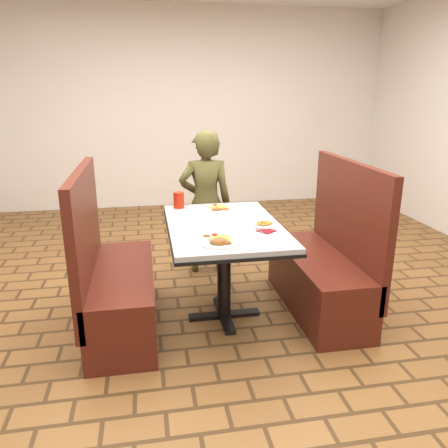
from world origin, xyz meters
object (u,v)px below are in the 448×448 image
at_px(far_dinner_plate, 219,208).
at_px(plantain_plate, 264,224).
at_px(red_tumbler, 179,200).
at_px(booth_bench_left, 115,286).
at_px(booth_bench_right, 324,270).
at_px(near_dinner_plate, 219,239).
at_px(diner_person, 206,203).
at_px(dining_table, 224,237).

height_order(far_dinner_plate, plantain_plate, far_dinner_plate).
distance_m(far_dinner_plate, red_tumbler, 0.34).
bearing_deg(booth_bench_left, far_dinner_plate, 24.51).
bearing_deg(booth_bench_right, near_dinner_plate, -156.19).
height_order(booth_bench_left, plantain_plate, booth_bench_left).
bearing_deg(diner_person, booth_bench_left, 50.55).
relative_size(booth_bench_left, booth_bench_right, 1.00).
xyz_separation_m(booth_bench_left, far_dinner_plate, (0.82, 0.38, 0.44)).
height_order(dining_table, far_dinner_plate, far_dinner_plate).
distance_m(booth_bench_right, plantain_plate, 0.69).
height_order(booth_bench_right, near_dinner_plate, booth_bench_right).
bearing_deg(booth_bench_left, near_dinner_plate, -30.03).
bearing_deg(far_dinner_plate, booth_bench_left, -155.49).
relative_size(dining_table, far_dinner_plate, 5.10).
bearing_deg(red_tumbler, plantain_plate, -47.82).
bearing_deg(booth_bench_right, red_tumbler, 154.57).
xyz_separation_m(diner_person, red_tumbler, (-0.28, -0.42, 0.14)).
bearing_deg(booth_bench_right, plantain_plate, -169.58).
relative_size(dining_table, booth_bench_right, 1.01).
relative_size(booth_bench_right, diner_person, 0.89).
distance_m(booth_bench_right, red_tumbler, 1.29).
xyz_separation_m(dining_table, near_dinner_plate, (-0.11, -0.40, 0.12)).
bearing_deg(booth_bench_left, dining_table, 0.00).
height_order(near_dinner_plate, plantain_plate, near_dinner_plate).
distance_m(dining_table, plantain_plate, 0.31).
height_order(plantain_plate, red_tumbler, red_tumbler).
relative_size(diner_person, red_tumbler, 10.29).
xyz_separation_m(dining_table, booth_bench_right, (0.80, 0.00, -0.32)).
bearing_deg(far_dinner_plate, red_tumbler, 155.67).
xyz_separation_m(dining_table, diner_person, (-0.00, 0.94, 0.02)).
distance_m(dining_table, booth_bench_left, 0.86).
relative_size(diner_person, near_dinner_plate, 5.11).
bearing_deg(booth_bench_right, booth_bench_left, 180.00).
bearing_deg(dining_table, plantain_plate, -19.77).
bearing_deg(red_tumbler, booth_bench_right, -25.43).
relative_size(far_dinner_plate, plantain_plate, 1.33).
distance_m(booth_bench_left, red_tumbler, 0.87).
distance_m(booth_bench_right, diner_person, 1.28).
bearing_deg(far_dinner_plate, dining_table, -93.74).
height_order(diner_person, near_dinner_plate, diner_person).
xyz_separation_m(booth_bench_right, plantain_plate, (-0.53, -0.10, 0.43)).
height_order(diner_person, red_tumbler, diner_person).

